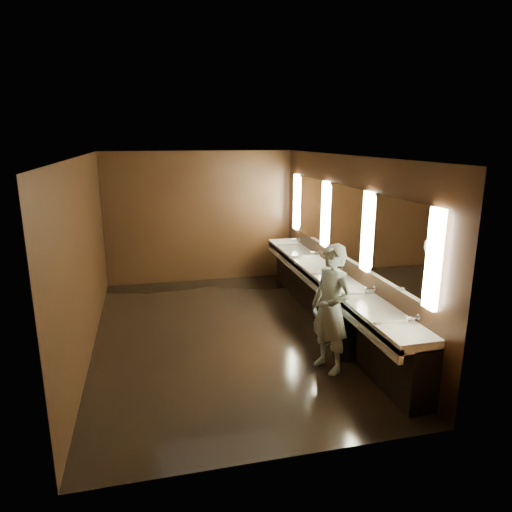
% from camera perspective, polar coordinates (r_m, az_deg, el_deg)
% --- Properties ---
extents(floor, '(6.00, 6.00, 0.00)m').
position_cam_1_polar(floor, '(7.42, -3.95, -9.80)').
color(floor, black).
rests_on(floor, ground).
extents(ceiling, '(4.00, 6.00, 0.02)m').
position_cam_1_polar(ceiling, '(6.77, -4.37, 12.34)').
color(ceiling, '#2D2D2B').
rests_on(ceiling, wall_back).
extents(wall_back, '(4.00, 0.02, 2.80)m').
position_cam_1_polar(wall_back, '(9.88, -7.03, 4.79)').
color(wall_back, black).
rests_on(wall_back, floor).
extents(wall_front, '(4.00, 0.02, 2.80)m').
position_cam_1_polar(wall_front, '(4.18, 2.73, -8.86)').
color(wall_front, black).
rests_on(wall_front, floor).
extents(wall_left, '(0.02, 6.00, 2.80)m').
position_cam_1_polar(wall_left, '(6.94, -20.66, -0.22)').
color(wall_left, black).
rests_on(wall_left, floor).
extents(wall_right, '(0.02, 6.00, 2.80)m').
position_cam_1_polar(wall_right, '(7.54, 11.02, 1.59)').
color(wall_right, black).
rests_on(wall_right, floor).
extents(sink_counter, '(0.55, 5.40, 1.01)m').
position_cam_1_polar(sink_counter, '(7.71, 9.29, -5.05)').
color(sink_counter, black).
rests_on(sink_counter, floor).
extents(mirror_band, '(0.06, 5.03, 1.15)m').
position_cam_1_polar(mirror_band, '(7.46, 11.01, 4.20)').
color(mirror_band, '#FFF8C8').
rests_on(mirror_band, wall_right).
extents(person, '(0.63, 0.75, 1.74)m').
position_cam_1_polar(person, '(6.13, 9.35, -6.53)').
color(person, '#9AD1E6').
rests_on(person, floor).
extents(trash_bin, '(0.51, 0.51, 0.62)m').
position_cam_1_polar(trash_bin, '(6.74, 11.22, -9.80)').
color(trash_bin, black).
rests_on(trash_bin, floor).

